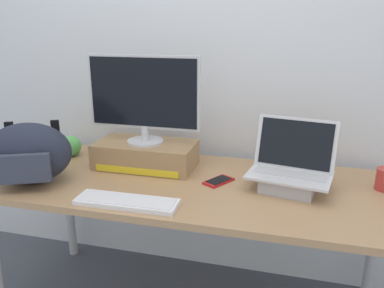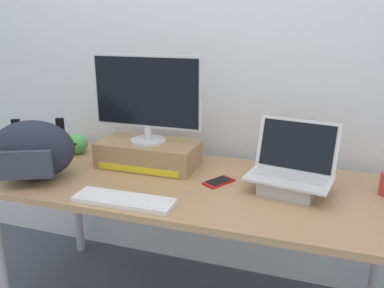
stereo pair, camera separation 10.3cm
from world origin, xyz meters
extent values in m
cube|color=silver|center=(0.00, 0.47, 1.30)|extent=(7.00, 0.10, 2.60)
cube|color=#A87F56|center=(0.00, 0.00, 0.70)|extent=(1.84, 0.75, 0.03)
cylinder|color=#B2B2B7|center=(-0.86, 0.31, 0.34)|extent=(0.05, 0.05, 0.68)
cylinder|color=#B2B2B7|center=(0.86, 0.31, 0.34)|extent=(0.05, 0.05, 0.68)
cube|color=#9E7A51|center=(-0.27, 0.14, 0.78)|extent=(0.49, 0.25, 0.12)
cube|color=yellow|center=(-0.27, 0.01, 0.74)|extent=(0.42, 0.00, 0.03)
cylinder|color=silver|center=(-0.27, 0.14, 0.84)|extent=(0.18, 0.18, 0.01)
cylinder|color=silver|center=(-0.27, 0.14, 0.89)|extent=(0.04, 0.04, 0.08)
cube|color=silver|center=(-0.27, 0.14, 1.09)|extent=(0.55, 0.02, 0.35)
cube|color=black|center=(-0.27, 0.12, 1.09)|extent=(0.53, 0.00, 0.32)
cube|color=#ADADB2|center=(0.42, 0.03, 0.74)|extent=(0.25, 0.24, 0.06)
cube|color=silver|center=(0.42, 0.03, 0.78)|extent=(0.38, 0.29, 0.01)
cube|color=#B7B7BC|center=(0.43, 0.04, 0.79)|extent=(0.32, 0.18, 0.00)
cube|color=silver|center=(0.44, 0.11, 0.90)|extent=(0.35, 0.13, 0.22)
cube|color=black|center=(0.44, 0.10, 0.90)|extent=(0.32, 0.11, 0.20)
cube|color=white|center=(-0.19, -0.29, 0.72)|extent=(0.41, 0.13, 0.02)
cube|color=silver|center=(-0.19, -0.29, 0.73)|extent=(0.39, 0.11, 0.00)
ellipsoid|color=#232838|center=(-0.70, -0.18, 0.85)|extent=(0.42, 0.34, 0.27)
cube|color=#333847|center=(-0.65, -0.29, 0.82)|extent=(0.22, 0.12, 0.12)
cube|color=black|center=(-0.84, -0.12, 0.86)|extent=(0.04, 0.03, 0.21)
cube|color=black|center=(-0.65, -0.03, 0.86)|extent=(0.04, 0.03, 0.21)
cube|color=red|center=(0.12, 0.03, 0.72)|extent=(0.13, 0.16, 0.01)
cube|color=black|center=(0.12, 0.03, 0.72)|extent=(0.11, 0.13, 0.00)
sphere|color=#56B256|center=(-0.72, 0.18, 0.77)|extent=(0.11, 0.11, 0.11)
sphere|color=black|center=(-0.74, 0.13, 0.78)|extent=(0.02, 0.02, 0.02)
sphere|color=black|center=(-0.70, 0.13, 0.78)|extent=(0.02, 0.02, 0.02)
camera|label=1|loc=(0.41, -1.58, 1.41)|focal=36.43mm
camera|label=2|loc=(0.51, -1.55, 1.41)|focal=36.43mm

